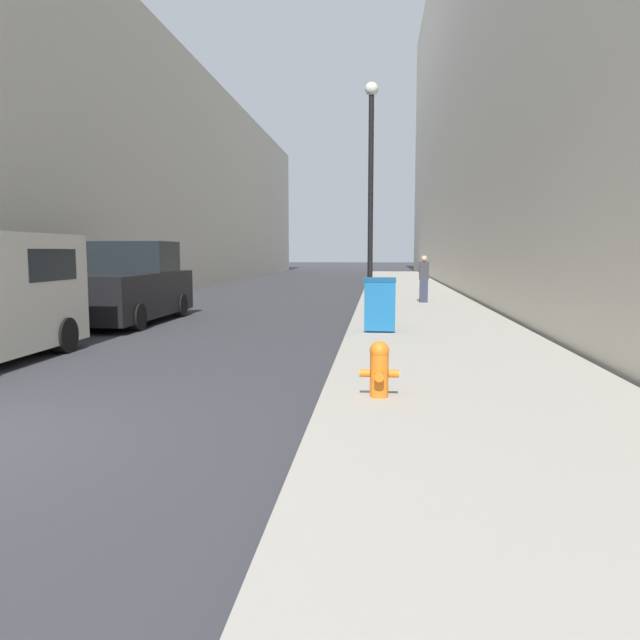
{
  "coord_description": "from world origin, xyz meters",
  "views": [
    {
      "loc": [
        4.24,
        -5.23,
        1.81
      ],
      "look_at": [
        2.16,
        16.67,
        -0.61
      ],
      "focal_mm": 35.0,
      "sensor_mm": 36.0,
      "label": 1
    }
  ],
  "objects_px": {
    "fire_hydrant": "(379,368)",
    "pickup_truck": "(124,288)",
    "lamppost": "(371,186)",
    "pedestrian_on_sidewalk": "(424,279)",
    "trash_bin": "(380,304)"
  },
  "relations": [
    {
      "from": "lamppost",
      "to": "pickup_truck",
      "type": "distance_m",
      "value": 7.18
    },
    {
      "from": "pedestrian_on_sidewalk",
      "to": "trash_bin",
      "type": "bearing_deg",
      "value": -100.67
    },
    {
      "from": "pedestrian_on_sidewalk",
      "to": "pickup_truck",
      "type": "bearing_deg",
      "value": -146.26
    },
    {
      "from": "fire_hydrant",
      "to": "pedestrian_on_sidewalk",
      "type": "xyz_separation_m",
      "value": [
        1.45,
        13.66,
        0.43
      ]
    },
    {
      "from": "trash_bin",
      "to": "pickup_truck",
      "type": "height_order",
      "value": "pickup_truck"
    },
    {
      "from": "fire_hydrant",
      "to": "pickup_truck",
      "type": "bearing_deg",
      "value": 128.18
    },
    {
      "from": "lamppost",
      "to": "pedestrian_on_sidewalk",
      "type": "height_order",
      "value": "lamppost"
    },
    {
      "from": "trash_bin",
      "to": "pickup_truck",
      "type": "xyz_separation_m",
      "value": [
        -6.55,
        2.34,
        0.16
      ]
    },
    {
      "from": "lamppost",
      "to": "fire_hydrant",
      "type": "bearing_deg",
      "value": -88.51
    },
    {
      "from": "fire_hydrant",
      "to": "trash_bin",
      "type": "xyz_separation_m",
      "value": [
        0.01,
        5.98,
        0.24
      ]
    },
    {
      "from": "fire_hydrant",
      "to": "pickup_truck",
      "type": "xyz_separation_m",
      "value": [
        -6.54,
        8.32,
        0.4
      ]
    },
    {
      "from": "pickup_truck",
      "to": "lamppost",
      "type": "bearing_deg",
      "value": 19.11
    },
    {
      "from": "pickup_truck",
      "to": "trash_bin",
      "type": "bearing_deg",
      "value": -19.7
    },
    {
      "from": "fire_hydrant",
      "to": "pedestrian_on_sidewalk",
      "type": "relative_size",
      "value": 0.42
    },
    {
      "from": "fire_hydrant",
      "to": "pedestrian_on_sidewalk",
      "type": "height_order",
      "value": "pedestrian_on_sidewalk"
    }
  ]
}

